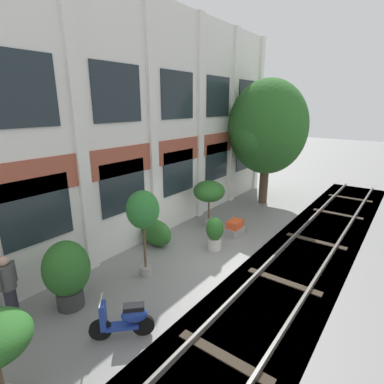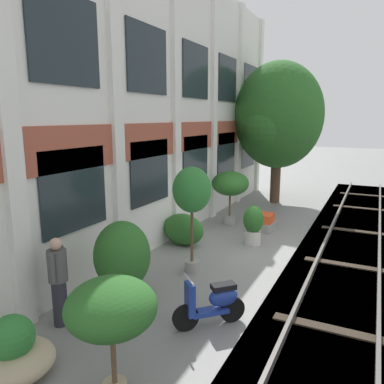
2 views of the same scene
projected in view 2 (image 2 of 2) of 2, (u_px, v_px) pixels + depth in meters
name	position (u px, v px, depth m)	size (l,w,h in m)	color
ground_plane	(254.00, 249.00, 10.67)	(80.00, 80.00, 0.00)	gray
apartment_facade	(167.00, 104.00, 11.07)	(17.31, 0.64, 8.22)	silver
rail_tracks	(347.00, 269.00, 9.61)	(24.95, 2.80, 0.43)	#423F3A
broadleaf_tree	(278.00, 118.00, 15.87)	(3.93, 3.74, 6.02)	#4C3826
potted_plant_tall_urn	(230.00, 185.00, 12.94)	(1.29, 1.29, 1.88)	gray
potted_plant_wide_bowl	(13.00, 354.00, 5.40)	(1.17, 1.17, 0.94)	tan
potted_plant_low_pan	(111.00, 309.00, 4.80)	(1.20, 1.20, 1.69)	tan
potted_plant_square_trough	(266.00, 223.00, 12.38)	(0.76, 0.56, 0.57)	gray
potted_plant_terracotta_small	(192.00, 193.00, 8.79)	(0.92, 0.92, 2.58)	gray
potted_plant_ribbed_drum	(253.00, 224.00, 10.99)	(0.59, 0.59, 1.17)	beige
potted_plant_glazed_jar	(122.00, 260.00, 7.30)	(1.10, 1.10, 1.75)	#333333
scooter_second_parked	(213.00, 303.00, 6.71)	(1.05, 1.03, 0.98)	black
resident_by_doorway	(58.00, 279.00, 6.64)	(0.49, 0.34, 1.65)	#282833
topiary_hedge	(183.00, 229.00, 10.97)	(1.30, 0.70, 0.94)	#286023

